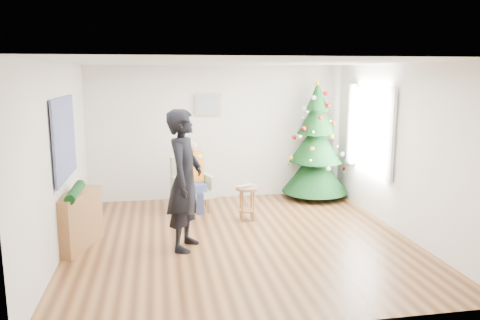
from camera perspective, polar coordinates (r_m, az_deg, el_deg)
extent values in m
plane|color=brown|center=(7.08, 0.06, -9.70)|extent=(5.00, 5.00, 0.00)
plane|color=white|center=(6.64, 0.06, 11.84)|extent=(5.00, 5.00, 0.00)
plane|color=silver|center=(9.18, -2.70, 3.35)|extent=(5.00, 0.00, 5.00)
plane|color=silver|center=(4.36, 5.90, -4.83)|extent=(5.00, 0.00, 5.00)
plane|color=silver|center=(6.77, -21.26, 0.04)|extent=(0.00, 5.00, 5.00)
plane|color=silver|center=(7.58, 18.99, 1.25)|extent=(0.00, 5.00, 5.00)
cube|color=white|center=(8.42, 15.62, 3.69)|extent=(0.04, 1.30, 1.40)
cube|color=white|center=(7.75, 17.80, 3.00)|extent=(0.05, 0.25, 1.50)
cube|color=white|center=(9.09, 13.41, 4.27)|extent=(0.05, 0.25, 1.50)
cylinder|color=#3F2816|center=(9.47, 9.09, -3.62)|extent=(0.10, 0.10, 0.30)
cone|color=black|center=(9.39, 9.16, -1.24)|extent=(1.31, 1.31, 0.86)
cone|color=black|center=(9.29, 9.26, 2.11)|extent=(1.05, 1.05, 0.76)
cone|color=black|center=(9.23, 9.35, 5.20)|extent=(0.77, 0.77, 0.65)
cone|color=black|center=(9.20, 9.43, 7.70)|extent=(0.44, 0.44, 0.55)
cone|color=gold|center=(9.19, 9.48, 9.45)|extent=(0.14, 0.14, 0.14)
cylinder|color=brown|center=(7.83, 0.87, -3.46)|extent=(0.38, 0.38, 0.04)
cylinder|color=brown|center=(7.93, 0.86, -6.14)|extent=(0.29, 0.29, 0.02)
imported|color=silver|center=(7.82, 0.87, -3.23)|extent=(0.37, 0.34, 0.02)
cube|color=#9BAE8C|center=(8.49, -5.71, -4.06)|extent=(0.78, 0.75, 0.12)
cube|color=#9BAE8C|center=(8.65, -6.44, -1.48)|extent=(0.63, 0.30, 0.60)
cube|color=#9BAE8C|center=(8.34, -7.60, -3.23)|extent=(0.24, 0.50, 0.30)
cube|color=#9BAE8C|center=(8.56, -3.90, -2.80)|extent=(0.24, 0.50, 0.30)
cube|color=navy|center=(8.39, -5.69, -3.32)|extent=(0.46, 0.47, 0.14)
cube|color=orange|center=(8.51, -5.83, -0.85)|extent=(0.42, 0.31, 0.55)
sphere|color=tan|center=(8.42, -5.87, 1.66)|extent=(0.20, 0.20, 0.20)
imported|color=black|center=(6.54, -6.75, -2.45)|extent=(0.69, 0.84, 1.97)
cube|color=white|center=(6.46, -4.93, 0.40)|extent=(0.08, 0.13, 0.04)
cube|color=brown|center=(7.05, -19.24, -6.97)|extent=(0.60, 1.04, 0.80)
cylinder|color=black|center=(6.94, -19.45, -3.66)|extent=(0.14, 0.90, 0.14)
cube|color=black|center=(7.01, -20.62, 2.50)|extent=(0.03, 1.50, 1.15)
cube|color=tan|center=(9.08, -3.97, 6.74)|extent=(0.52, 0.03, 0.42)
cube|color=gray|center=(9.05, -3.95, 6.73)|extent=(0.44, 0.02, 0.34)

